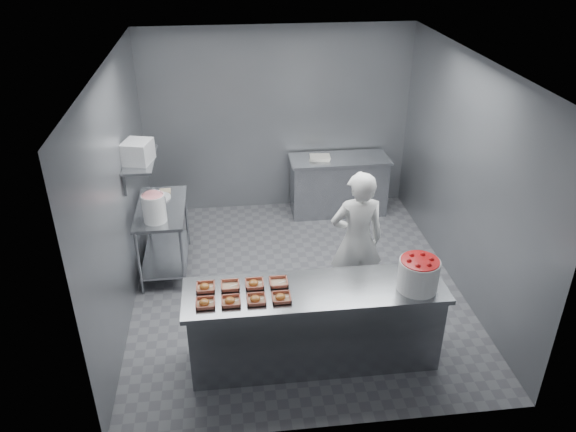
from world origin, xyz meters
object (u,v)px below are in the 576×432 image
Objects in this scene: worker at (357,240)px; appliance at (138,152)px; service_counter at (314,325)px; tray_5 at (230,286)px; tray_7 at (279,282)px; tray_6 at (254,284)px; prep_table at (163,228)px; tray_2 at (256,299)px; back_counter at (338,185)px; tray_4 at (205,287)px; glaze_bucket at (154,207)px; strawberry_tub at (419,274)px; tray_0 at (205,303)px; tray_1 at (231,301)px; tray_3 at (281,297)px.

appliance is (-2.45, 0.90, 0.84)m from worker.
tray_5 is (-0.83, 0.13, 0.47)m from service_counter.
tray_7 is 1.27m from worker.
appliance is at bearing 125.64° from tray_6.
prep_table is 1.12m from appliance.
prep_table is 2.36m from tray_2.
tray_6 reaches higher than back_counter.
service_counter is at bearing -20.18° from tray_7.
back_counter is at bearing 61.02° from tray_5.
tray_4 is 0.11× the size of worker.
glaze_bucket reaches higher than tray_2.
tray_7 is at bearing 37.72° from worker.
tray_7 is at bearing 170.10° from strawberry_tub.
strawberry_tub is (1.82, -0.23, 0.15)m from tray_5.
tray_0 and tray_6 have the same top height.
tray_2 is 0.11× the size of worker.
tray_5 is 1.84m from strawberry_tub.
glaze_bucket is at bearing 112.50° from tray_4.
tray_6 is at bearing 28.12° from tray_0.
tray_0 is 1.00× the size of tray_7.
tray_2 is 1.00× the size of tray_5.
tray_1 is at bearing 34.26° from worker.
tray_5 is at bearing -65.74° from prep_table.
tray_3 is 1.00× the size of tray_6.
strawberry_tub is at bearing 107.18° from worker.
appliance is at bearing 121.95° from tray_2.
tray_5 is 0.48m from tray_7.
tray_1 is 0.24m from tray_2.
service_counter is 2.17× the size of prep_table.
service_counter is 0.96m from tray_1.
tray_7 is at bearing -111.81° from back_counter.
service_counter is 2.40m from glaze_bucket.
tray_3 is at bearing -159.99° from service_counter.
prep_table is 6.40× the size of tray_0.
prep_table is 6.40× the size of tray_1.
tray_4 is at bearing 90.00° from tray_0.
service_counter is at bearing 173.92° from strawberry_tub.
strawberry_tub is at bearing -6.08° from service_counter.
strawberry_tub is 3.16m from glaze_bucket.
tray_0 is 0.77m from tray_7.
service_counter is 1.73× the size of back_counter.
tray_6 is (0.24, -0.00, 0.00)m from tray_5.
glaze_bucket is (-1.33, 1.72, 0.16)m from tray_3.
tray_6 is at bearing 31.68° from worker.
back_counter is 8.01× the size of tray_4.
strawberry_tub is at bearing 0.81° from tray_2.
tray_3 is 0.54× the size of appliance.
tray_0 reaches higher than tray_7.
worker reaches higher than tray_1.
strawberry_tub reaches higher than tray_5.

